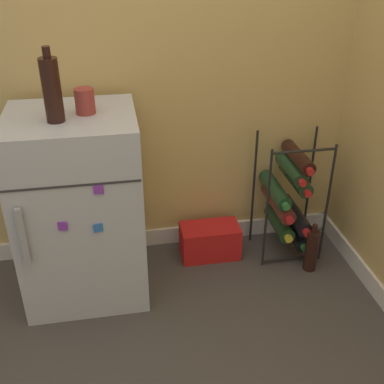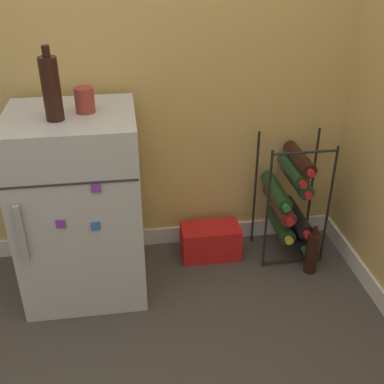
% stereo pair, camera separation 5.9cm
% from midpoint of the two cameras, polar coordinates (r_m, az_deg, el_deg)
% --- Properties ---
extents(ground_plane, '(14.00, 14.00, 0.00)m').
position_cam_midpoint_polar(ground_plane, '(2.03, -3.24, -17.45)').
color(ground_plane, '#423D38').
extents(mini_fridge, '(0.51, 0.48, 0.83)m').
position_cam_midpoint_polar(mini_fridge, '(2.10, -13.85, -1.88)').
color(mini_fridge, '#B7BABF').
rests_on(mini_fridge, ground_plane).
extents(wine_rack, '(0.31, 0.33, 0.62)m').
position_cam_midpoint_polar(wine_rack, '(2.38, 10.61, -0.77)').
color(wine_rack, black).
rests_on(wine_rack, ground_plane).
extents(soda_box, '(0.29, 0.16, 0.17)m').
position_cam_midpoint_polar(soda_box, '(2.42, 1.44, -5.82)').
color(soda_box, red).
rests_on(soda_box, ground_plane).
extents(fridge_top_cup, '(0.08, 0.08, 0.10)m').
position_cam_midpoint_polar(fridge_top_cup, '(1.92, -13.46, 10.43)').
color(fridge_top_cup, maroon).
rests_on(fridge_top_cup, mini_fridge).
extents(fridge_top_bottle, '(0.07, 0.07, 0.27)m').
position_cam_midpoint_polar(fridge_top_bottle, '(1.84, -17.18, 11.52)').
color(fridge_top_bottle, black).
rests_on(fridge_top_bottle, mini_fridge).
extents(loose_bottle_floor, '(0.06, 0.06, 0.25)m').
position_cam_midpoint_polar(loose_bottle_floor, '(2.37, 13.29, -6.72)').
color(loose_bottle_floor, black).
rests_on(loose_bottle_floor, ground_plane).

